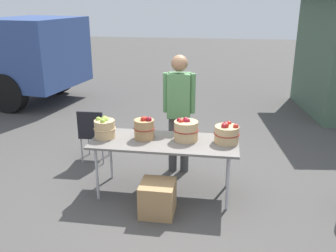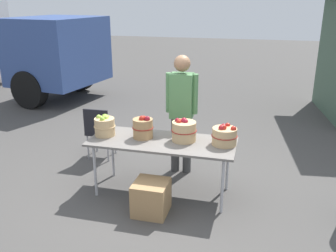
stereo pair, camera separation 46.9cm
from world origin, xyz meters
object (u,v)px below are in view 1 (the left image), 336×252
at_px(vendor_adult, 179,105).
at_px(apple_basket_red_1, 186,130).
at_px(apple_basket_red_0, 144,128).
at_px(folding_chair, 93,131).
at_px(market_table, 164,144).
at_px(apple_basket_green_0, 105,128).
at_px(apple_basket_red_2, 227,134).
at_px(produce_crate, 157,198).

bearing_deg(vendor_adult, apple_basket_red_1, 104.20).
height_order(apple_basket_red_0, folding_chair, apple_basket_red_0).
height_order(market_table, apple_basket_red_1, apple_basket_red_1).
relative_size(market_table, apple_basket_red_1, 5.79).
relative_size(vendor_adult, folding_chair, 2.04).
height_order(apple_basket_red_0, apple_basket_red_1, apple_basket_red_0).
bearing_deg(apple_basket_green_0, market_table, -0.36).
xyz_separation_m(apple_basket_red_1, vendor_adult, (-0.17, 0.62, 0.15)).
xyz_separation_m(apple_basket_red_0, vendor_adult, (0.37, 0.65, 0.14)).
bearing_deg(apple_basket_red_1, apple_basket_red_2, -0.68).
distance_m(apple_basket_red_2, folding_chair, 2.24).
bearing_deg(produce_crate, apple_basket_red_2, 36.54).
relative_size(apple_basket_green_0, apple_basket_red_1, 0.88).
bearing_deg(produce_crate, apple_basket_red_0, 115.46).
xyz_separation_m(apple_basket_green_0, vendor_adult, (0.90, 0.69, 0.15)).
distance_m(market_table, apple_basket_red_1, 0.33).
bearing_deg(market_table, vendor_adult, 81.84).
xyz_separation_m(apple_basket_red_1, produce_crate, (-0.27, -0.59, -0.68)).
bearing_deg(apple_basket_green_0, apple_basket_red_2, 2.36).
bearing_deg(produce_crate, apple_basket_green_0, 146.60).
height_order(market_table, apple_basket_red_0, apple_basket_red_0).
distance_m(apple_basket_green_0, folding_chair, 1.04).
xyz_separation_m(apple_basket_green_0, apple_basket_red_2, (1.59, 0.07, -0.02)).
relative_size(market_table, apple_basket_green_0, 6.59).
height_order(apple_basket_red_2, vendor_adult, vendor_adult).
bearing_deg(folding_chair, apple_basket_green_0, 118.33).
bearing_deg(produce_crate, apple_basket_red_1, 65.42).
relative_size(apple_basket_red_1, produce_crate, 0.80).
bearing_deg(vendor_adult, apple_basket_green_0, 36.59).
bearing_deg(apple_basket_red_0, apple_basket_red_2, 1.38).
distance_m(apple_basket_red_1, folding_chair, 1.77).
bearing_deg(vendor_adult, apple_basket_red_0, 59.27).
xyz_separation_m(apple_basket_red_1, apple_basket_red_2, (0.52, -0.01, -0.02)).
xyz_separation_m(apple_basket_green_0, produce_crate, (0.79, -0.52, -0.68)).
distance_m(apple_basket_red_0, apple_basket_red_1, 0.54).
height_order(apple_basket_red_0, apple_basket_red_2, apple_basket_red_0).
bearing_deg(apple_basket_red_0, produce_crate, -64.54).
distance_m(folding_chair, produce_crate, 1.89).
bearing_deg(market_table, apple_basket_red_2, 5.09).
xyz_separation_m(market_table, produce_crate, (-0.00, -0.52, -0.50)).
distance_m(apple_basket_red_2, produce_crate, 1.19).
xyz_separation_m(apple_basket_green_0, apple_basket_red_1, (1.06, 0.07, 0.00)).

